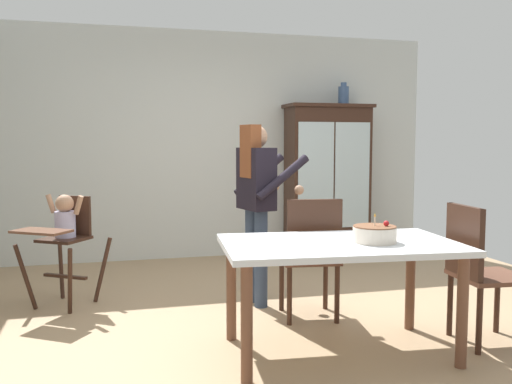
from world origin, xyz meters
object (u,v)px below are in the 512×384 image
high_chair_with_toddler (64,229)px  adult_person (257,192)px  dining_table (340,256)px  ceramic_vase (344,95)px  china_cabinet (327,180)px  birthday_cake (375,234)px  dining_chair_right_end (477,264)px  dining_chair_far_side (311,250)px

high_chair_with_toddler → adult_person: (1.58, -0.38, 0.31)m
dining_table → ceramic_vase: bearing=66.0°
china_cabinet → dining_table: china_cabinet is taller
adult_person → birthday_cake: size_ratio=5.47×
high_chair_with_toddler → dining_chair_right_end: dining_chair_right_end is taller
high_chair_with_toddler → dining_table: 2.40m
china_cabinet → adult_person: 2.32m
china_cabinet → dining_chair_right_end: size_ratio=1.92×
ceramic_vase → dining_chair_right_end: (-0.39, -3.14, -1.41)m
ceramic_vase → dining_chair_far_side: (-1.30, -2.38, -1.41)m
dining_table → dining_chair_far_side: bearing=85.1°
high_chair_with_toddler → adult_person: adult_person is taller
dining_chair_far_side → dining_chair_right_end: size_ratio=1.00×
adult_person → dining_chair_far_side: adult_person is taller
birthday_cake → dining_chair_far_side: (-0.15, 0.74, -0.24)m
birthday_cake → dining_chair_right_end: 0.80m
birthday_cake → dining_chair_far_side: bearing=101.8°
dining_chair_right_end → high_chair_with_toddler: bearing=64.3°
high_chair_with_toddler → birthday_cake: (2.03, -1.65, 0.14)m
china_cabinet → dining_chair_right_end: 3.17m
adult_person → dining_chair_far_side: (0.29, -0.53, -0.41)m
china_cabinet → dining_chair_far_side: china_cabinet is taller
dining_chair_right_end → dining_chair_far_side: bearing=55.6°
ceramic_vase → high_chair_with_toddler: 3.74m
dining_table → dining_chair_right_end: dining_chair_right_end is taller
ceramic_vase → china_cabinet: bearing=-179.0°
china_cabinet → ceramic_vase: ceramic_vase is taller
adult_person → ceramic_vase: bearing=-54.2°
adult_person → dining_chair_far_side: bearing=-164.7°
ceramic_vase → birthday_cake: 3.53m
ceramic_vase → dining_chair_right_end: bearing=-97.1°
ceramic_vase → high_chair_with_toddler: (-3.17, -1.47, -1.31)m
dining_chair_far_side → birthday_cake: bearing=110.2°
adult_person → birthday_cake: (0.45, -1.27, -0.17)m
china_cabinet → dining_chair_right_end: china_cabinet is taller
china_cabinet → birthday_cake: china_cabinet is taller
china_cabinet → birthday_cake: bearing=-106.9°
china_cabinet → dining_table: size_ratio=1.16×
dining_chair_far_side → adult_person: bearing=-52.9°
ceramic_vase → high_chair_with_toddler: ceramic_vase is taller
birthday_cake → adult_person: bearing=109.4°
ceramic_vase → adult_person: ceramic_vase is taller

